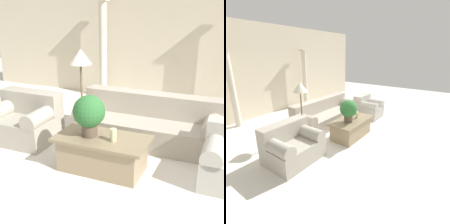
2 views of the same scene
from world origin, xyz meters
The scene contains 11 objects.
ground_plane centered at (0.00, 0.00, 0.00)m, with size 16.00×16.00×0.00m, color silver.
wall_back centered at (0.00, 3.30, 1.60)m, with size 10.00×0.06×3.20m.
sofa_long centered at (0.26, 0.84, 0.33)m, with size 2.39×0.87×0.81m.
loveseat centered at (-1.74, 0.14, 0.35)m, with size 1.12×0.87×0.81m.
coffee_table centered at (-0.06, -0.32, 0.26)m, with size 1.32×0.69×0.50m.
potted_plant centered at (-0.25, -0.33, 0.84)m, with size 0.45×0.45×0.59m.
pillar_candle centered at (0.13, -0.37, 0.59)m, with size 0.09×0.09×0.18m.
floor_lamp centered at (-0.91, 0.69, 1.33)m, with size 0.39×0.39×1.54m.
column_left centered at (-1.54, 2.98, 1.21)m, with size 0.26×0.26×2.36m.
column_right centered at (1.42, 2.98, 1.21)m, with size 0.26×0.26×2.36m.
armchair centered at (1.67, 0.06, 0.34)m, with size 0.80×0.85×0.78m.
Camera 2 is at (-3.86, -2.63, 2.22)m, focal length 28.00 mm.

